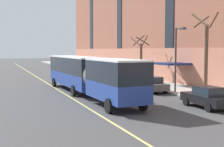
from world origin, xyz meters
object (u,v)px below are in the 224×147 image
object	(u,v)px
parked_car_white_6	(71,67)
street_lamp	(177,52)
parked_car_darkgray_3	(150,84)
parked_car_navy_2	(94,72)
parked_car_green_4	(122,78)
street_tree_far_uptown	(141,57)
street_tree_mid_block	(206,53)
parked_car_black_1	(207,97)
city_bus	(87,73)

from	to	relation	value
parked_car_white_6	street_lamp	size ratio (longest dim) A/B	0.74
parked_car_darkgray_3	street_lamp	distance (m)	4.21
parked_car_navy_2	parked_car_white_6	xyz separation A→B (m)	(-0.24, 14.21, -0.00)
parked_car_green_4	parked_car_white_6	xyz separation A→B (m)	(-0.08, 25.80, 0.00)
street_tree_far_uptown	parked_car_green_4	bearing A→B (deg)	-145.18
street_tree_mid_block	street_tree_far_uptown	bearing A→B (deg)	90.08
parked_car_darkgray_3	parked_car_white_6	xyz separation A→B (m)	(-0.28, 32.46, -0.00)
parked_car_white_6	street_tree_far_uptown	distance (m)	23.66
parked_car_darkgray_3	street_tree_far_uptown	bearing A→B (deg)	69.13
parked_car_black_1	street_tree_far_uptown	world-z (taller)	street_tree_far_uptown
parked_car_white_6	street_tree_far_uptown	bearing A→B (deg)	-80.70
parked_car_darkgray_3	parked_car_green_4	xyz separation A→B (m)	(-0.19, 6.66, -0.00)
parked_car_green_4	parked_car_white_6	size ratio (longest dim) A/B	0.98
parked_car_white_6	parked_car_green_4	bearing A→B (deg)	-89.81
street_tree_mid_block	parked_car_navy_2	bearing A→B (deg)	99.14
city_bus	parked_car_darkgray_3	distance (m)	6.70
parked_car_darkgray_3	street_lamp	xyz separation A→B (m)	(1.67, -2.20, 3.18)
parked_car_black_1	parked_car_white_6	xyz separation A→B (m)	(-0.05, 41.60, 0.00)
parked_car_green_4	street_tree_far_uptown	world-z (taller)	street_tree_far_uptown
city_bus	street_tree_mid_block	xyz separation A→B (m)	(10.12, -3.95, 1.82)
parked_car_navy_2	street_tree_mid_block	bearing A→B (deg)	-80.86
city_bus	street_tree_mid_block	distance (m)	11.02
parked_car_darkgray_3	street_tree_far_uptown	xyz separation A→B (m)	(3.52, 9.25, 2.48)
parked_car_black_1	street_lamp	bearing A→B (deg)	74.72
parked_car_darkgray_3	parked_car_green_4	bearing A→B (deg)	91.67
street_lamp	parked_car_darkgray_3	bearing A→B (deg)	127.07
parked_car_navy_2	parked_car_darkgray_3	world-z (taller)	same
parked_car_black_1	parked_car_white_6	world-z (taller)	same
street_tree_mid_block	parked_car_green_4	bearing A→B (deg)	109.31
parked_car_white_6	street_tree_mid_block	world-z (taller)	street_tree_mid_block
parked_car_white_6	parked_car_black_1	bearing A→B (deg)	-89.93
parked_car_white_6	city_bus	bearing A→B (deg)	-100.96
parked_car_green_4	street_lamp	distance (m)	9.60
parked_car_white_6	street_lamp	distance (m)	34.87
city_bus	parked_car_green_4	world-z (taller)	city_bus
parked_car_black_1	street_tree_far_uptown	distance (m)	18.93
parked_car_darkgray_3	street_tree_mid_block	size ratio (longest dim) A/B	0.63
city_bus	parked_car_black_1	distance (m)	11.16
parked_car_darkgray_3	parked_car_navy_2	bearing A→B (deg)	90.13
city_bus	parked_car_darkgray_3	xyz separation A→B (m)	(6.58, 0.05, -1.27)
city_bus	street_tree_far_uptown	size ratio (longest dim) A/B	3.22
parked_car_black_1	street_tree_mid_block	bearing A→B (deg)	53.71
parked_car_navy_2	city_bus	bearing A→B (deg)	-109.65
parked_car_white_6	street_tree_far_uptown	world-z (taller)	street_tree_far_uptown
parked_car_darkgray_3	street_tree_mid_block	distance (m)	6.18
parked_car_darkgray_3	street_tree_mid_block	world-z (taller)	street_tree_mid_block
parked_car_navy_2	parked_car_white_6	bearing A→B (deg)	90.96
city_bus	parked_car_green_4	bearing A→B (deg)	46.43
city_bus	street_tree_far_uptown	xyz separation A→B (m)	(10.10, 9.30, 1.21)
city_bus	parked_car_darkgray_3	size ratio (longest dim) A/B	4.14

